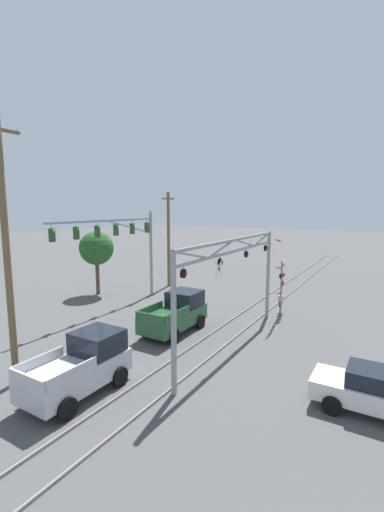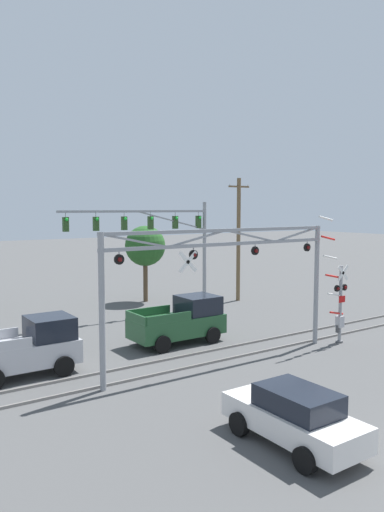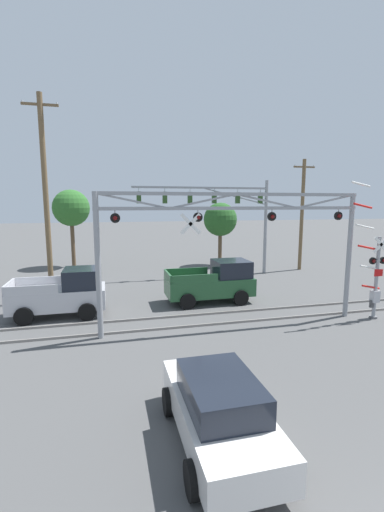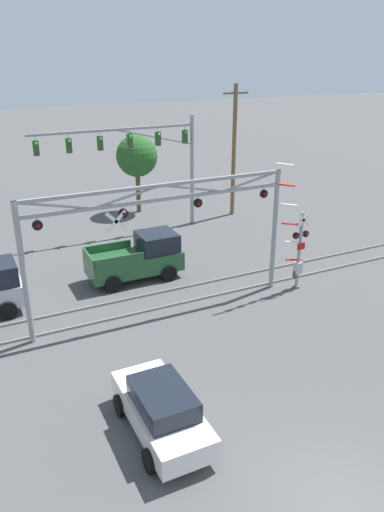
# 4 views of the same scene
# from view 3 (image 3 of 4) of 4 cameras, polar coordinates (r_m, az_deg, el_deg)

# --- Properties ---
(rail_track_near) EXTENTS (80.00, 0.08, 0.10)m
(rail_track_near) POSITION_cam_3_polar(r_m,az_deg,el_deg) (15.69, 6.60, -10.95)
(rail_track_near) COLOR gray
(rail_track_near) RESTS_ON ground_plane
(rail_track_far) EXTENTS (80.00, 0.08, 0.10)m
(rail_track_far) POSITION_cam_3_polar(r_m,az_deg,el_deg) (16.96, 4.89, -9.39)
(rail_track_far) COLOR gray
(rail_track_far) RESTS_ON ground_plane
(crossing_gantry) EXTENTS (11.53, 0.27, 5.78)m
(crossing_gantry) POSITION_cam_3_polar(r_m,az_deg,el_deg) (14.55, 7.22, 4.02)
(crossing_gantry) COLOR gray
(crossing_gantry) RESTS_ON ground_plane
(crossing_signal_mast) EXTENTS (2.13, 0.35, 6.29)m
(crossing_signal_mast) POSITION_cam_3_polar(r_m,az_deg,el_deg) (17.81, 28.11, -2.81)
(crossing_signal_mast) COLOR gray
(crossing_signal_mast) RESTS_ON ground_plane
(traffic_signal_span) EXTENTS (10.15, 0.39, 7.04)m
(traffic_signal_span) POSITION_cam_3_polar(r_m,az_deg,el_deg) (25.47, 6.11, 8.02)
(traffic_signal_span) COLOR gray
(traffic_signal_span) RESTS_ON ground_plane
(pickup_truck_lead) EXTENTS (4.66, 2.25, 2.25)m
(pickup_truck_lead) POSITION_cam_3_polar(r_m,az_deg,el_deg) (18.70, 3.71, -4.36)
(pickup_truck_lead) COLOR #23512D
(pickup_truck_lead) RESTS_ON ground_plane
(pickup_truck_following) EXTENTS (4.31, 2.25, 2.25)m
(pickup_truck_following) POSITION_cam_3_polar(r_m,az_deg,el_deg) (17.48, -20.58, -5.84)
(pickup_truck_following) COLOR #B7B7BC
(pickup_truck_following) RESTS_ON ground_plane
(sedan_waiting) EXTENTS (2.01, 4.27, 1.65)m
(sedan_waiting) POSITION_cam_3_polar(r_m,az_deg,el_deg) (8.28, 4.41, -24.02)
(sedan_waiting) COLOR silver
(sedan_waiting) RESTS_ON ground_plane
(utility_pole_left) EXTENTS (1.80, 0.28, 10.93)m
(utility_pole_left) POSITION_cam_3_polar(r_m,az_deg,el_deg) (19.99, -23.17, 8.89)
(utility_pole_left) COLOR brown
(utility_pole_left) RESTS_ON ground_plane
(utility_pole_right) EXTENTS (1.80, 0.28, 8.75)m
(utility_pole_right) POSITION_cam_3_polar(r_m,az_deg,el_deg) (28.80, 17.85, 6.73)
(utility_pole_right) COLOR brown
(utility_pole_right) RESTS_ON ground_plane
(background_tree_beyond_span) EXTENTS (2.85, 2.85, 5.40)m
(background_tree_beyond_span) POSITION_cam_3_polar(r_m,az_deg,el_deg) (29.51, 4.74, 6.04)
(background_tree_beyond_span) COLOR brown
(background_tree_beyond_span) RESTS_ON ground_plane
(background_tree_far_left_verge) EXTENTS (3.03, 3.03, 6.47)m
(background_tree_far_left_verge) POSITION_cam_3_polar(r_m,az_deg,el_deg) (30.41, -19.51, 7.48)
(background_tree_far_left_verge) COLOR brown
(background_tree_far_left_verge) RESTS_ON ground_plane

